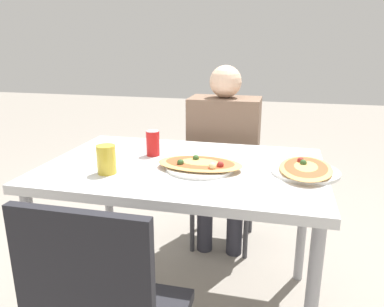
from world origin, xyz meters
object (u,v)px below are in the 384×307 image
object	(u,v)px
drink_glass	(106,159)
pizza_second	(306,169)
chair_far_seated	(226,166)
pizza_main	(200,165)
person_seated	(224,145)
soda_can	(153,143)
dining_table	(184,180)

from	to	relation	value
drink_glass	pizza_second	size ratio (longest dim) A/B	0.34
drink_glass	pizza_second	distance (m)	0.85
chair_far_seated	pizza_main	world-z (taller)	chair_far_seated
chair_far_seated	person_seated	size ratio (longest dim) A/B	0.79
chair_far_seated	drink_glass	world-z (taller)	chair_far_seated
chair_far_seated	person_seated	world-z (taller)	person_seated
drink_glass	pizza_second	bearing A→B (deg)	13.49
soda_can	pizza_second	xyz separation A→B (m)	(0.73, -0.10, -0.04)
dining_table	pizza_second	distance (m)	0.55
person_seated	drink_glass	xyz separation A→B (m)	(-0.38, -0.82, 0.13)
dining_table	chair_far_seated	distance (m)	0.77
drink_glass	chair_far_seated	bearing A→B (deg)	68.10
pizza_second	drink_glass	bearing A→B (deg)	-166.51
pizza_main	pizza_second	xyz separation A→B (m)	(0.45, 0.05, -0.00)
pizza_main	pizza_second	bearing A→B (deg)	6.20
dining_table	soda_can	size ratio (longest dim) A/B	10.10
chair_far_seated	pizza_main	distance (m)	0.83
pizza_main	pizza_second	distance (m)	0.46
chair_far_seated	person_seated	xyz separation A→B (m)	(-0.00, -0.12, 0.18)
soda_can	drink_glass	bearing A→B (deg)	-109.38
drink_glass	pizza_main	bearing A→B (deg)	21.71
dining_table	pizza_second	size ratio (longest dim) A/B	3.48
person_seated	pizza_second	world-z (taller)	person_seated
dining_table	pizza_main	xyz separation A→B (m)	(0.09, -0.04, 0.09)
pizza_main	soda_can	world-z (taller)	soda_can
dining_table	pizza_main	bearing A→B (deg)	-24.94
chair_far_seated	drink_glass	xyz separation A→B (m)	(-0.38, -0.94, 0.31)
pizza_main	soda_can	bearing A→B (deg)	151.42
chair_far_seated	soda_can	distance (m)	0.76
dining_table	soda_can	world-z (taller)	soda_can
chair_far_seated	pizza_second	world-z (taller)	chair_far_seated
dining_table	chair_far_seated	size ratio (longest dim) A/B	1.37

